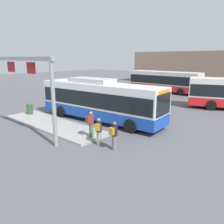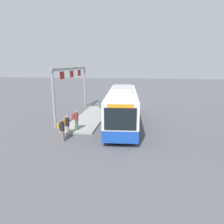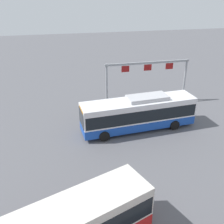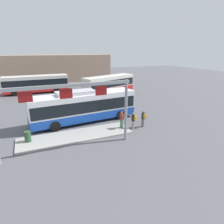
% 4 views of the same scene
% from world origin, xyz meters
% --- Properties ---
extents(ground_plane, '(120.00, 120.00, 0.00)m').
position_xyz_m(ground_plane, '(0.00, 0.00, 0.00)').
color(ground_plane, '#56565B').
extents(platform_curb, '(10.00, 2.80, 0.16)m').
position_xyz_m(platform_curb, '(-1.77, -3.49, 0.08)').
color(platform_curb, '#9E9E99').
rests_on(platform_curb, ground).
extents(bus_main, '(11.38, 3.36, 3.46)m').
position_xyz_m(bus_main, '(-0.01, -0.00, 1.81)').
color(bus_main, '#1947AD').
rests_on(bus_main, ground).
extents(bus_background_left, '(10.94, 2.76, 3.10)m').
position_xyz_m(bus_background_left, '(-3.73, 17.63, 1.78)').
color(bus_background_left, red).
rests_on(bus_background_left, ground).
extents(bus_background_right, '(10.33, 5.83, 3.10)m').
position_xyz_m(bus_background_right, '(7.99, 12.04, 1.78)').
color(bus_background_right, red).
rests_on(bus_background_right, ground).
extents(person_boarding, '(0.35, 0.53, 1.67)m').
position_xyz_m(person_boarding, '(4.96, -3.91, 0.89)').
color(person_boarding, slate).
rests_on(person_boarding, ground).
extents(person_waiting_near, '(0.51, 0.60, 1.67)m').
position_xyz_m(person_waiting_near, '(3.80, -3.96, 0.89)').
color(person_waiting_near, gray).
rests_on(person_waiting_near, ground).
extents(person_waiting_mid, '(0.35, 0.53, 1.67)m').
position_xyz_m(person_waiting_mid, '(2.71, -3.57, 1.05)').
color(person_waiting_mid, '#476B4C').
rests_on(person_waiting_mid, platform_curb).
extents(platform_sign_gantry, '(10.06, 0.24, 5.20)m').
position_xyz_m(platform_sign_gantry, '(-2.84, -5.74, 3.79)').
color(platform_sign_gantry, gray).
rests_on(platform_sign_gantry, ground).
extents(station_building, '(31.53, 8.00, 6.27)m').
position_xyz_m(station_building, '(-0.72, 31.62, 3.13)').
color(station_building, gray).
rests_on(station_building, ground).
extents(trash_bin, '(0.52, 0.52, 0.90)m').
position_xyz_m(trash_bin, '(-5.76, -3.11, 0.61)').
color(trash_bin, '#2D5133').
rests_on(trash_bin, platform_curb).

